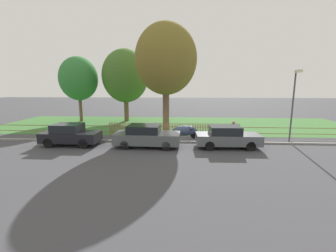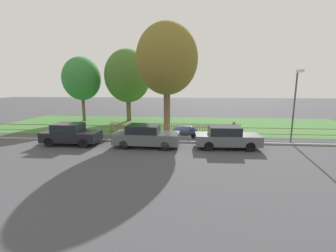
{
  "view_description": "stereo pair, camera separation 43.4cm",
  "coord_description": "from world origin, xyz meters",
  "px_view_note": "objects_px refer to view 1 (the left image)",
  "views": [
    {
      "loc": [
        0.58,
        -15.82,
        4.13
      ],
      "look_at": [
        -0.36,
        0.76,
        1.1
      ],
      "focal_mm": 24.0,
      "sensor_mm": 36.0,
      "label": 1
    },
    {
      "loc": [
        1.02,
        -15.79,
        4.13
      ],
      "look_at": [
        -0.36,
        0.76,
        1.1
      ],
      "focal_mm": 24.0,
      "sensor_mm": 36.0,
      "label": 2
    }
  ],
  "objects_px": {
    "parked_car_silver_hatchback": "(70,135)",
    "street_lamp": "(294,97)",
    "parked_car_black_saloon": "(147,136)",
    "tree_behind_motorcycle": "(125,76)",
    "covered_motorcycle": "(185,131)",
    "tree_mid_park": "(166,59)",
    "parked_car_navy_estate": "(227,137)",
    "tree_nearest_kerb": "(79,79)",
    "pedestrian_near_fence": "(233,130)"
  },
  "relations": [
    {
      "from": "parked_car_black_saloon",
      "to": "tree_nearest_kerb",
      "type": "relative_size",
      "value": 0.61
    },
    {
      "from": "tree_mid_park",
      "to": "covered_motorcycle",
      "type": "bearing_deg",
      "value": -54.76
    },
    {
      "from": "covered_motorcycle",
      "to": "parked_car_silver_hatchback",
      "type": "bearing_deg",
      "value": -167.12
    },
    {
      "from": "parked_car_navy_estate",
      "to": "tree_mid_park",
      "type": "xyz_separation_m",
      "value": [
        -4.39,
        4.92,
        5.54
      ]
    },
    {
      "from": "parked_car_silver_hatchback",
      "to": "covered_motorcycle",
      "type": "xyz_separation_m",
      "value": [
        8.0,
        2.57,
        -0.15
      ]
    },
    {
      "from": "parked_car_silver_hatchback",
      "to": "street_lamp",
      "type": "height_order",
      "value": "street_lamp"
    },
    {
      "from": "covered_motorcycle",
      "to": "tree_nearest_kerb",
      "type": "height_order",
      "value": "tree_nearest_kerb"
    },
    {
      "from": "covered_motorcycle",
      "to": "tree_nearest_kerb",
      "type": "bearing_deg",
      "value": 141.88
    },
    {
      "from": "covered_motorcycle",
      "to": "tree_behind_motorcycle",
      "type": "distance_m",
      "value": 11.66
    },
    {
      "from": "tree_behind_motorcycle",
      "to": "street_lamp",
      "type": "height_order",
      "value": "tree_behind_motorcycle"
    },
    {
      "from": "parked_car_black_saloon",
      "to": "tree_mid_park",
      "type": "bearing_deg",
      "value": 80.82
    },
    {
      "from": "parked_car_silver_hatchback",
      "to": "covered_motorcycle",
      "type": "distance_m",
      "value": 8.41
    },
    {
      "from": "parked_car_silver_hatchback",
      "to": "parked_car_black_saloon",
      "type": "xyz_separation_m",
      "value": [
        5.34,
        -0.06,
        -0.01
      ]
    },
    {
      "from": "tree_nearest_kerb",
      "to": "tree_behind_motorcycle",
      "type": "height_order",
      "value": "tree_behind_motorcycle"
    },
    {
      "from": "parked_car_black_saloon",
      "to": "tree_behind_motorcycle",
      "type": "height_order",
      "value": "tree_behind_motorcycle"
    },
    {
      "from": "covered_motorcycle",
      "to": "street_lamp",
      "type": "relative_size",
      "value": 0.38
    },
    {
      "from": "tree_nearest_kerb",
      "to": "pedestrian_near_fence",
      "type": "relative_size",
      "value": 4.62
    },
    {
      "from": "tree_nearest_kerb",
      "to": "parked_car_navy_estate",
      "type": "bearing_deg",
      "value": -35.29
    },
    {
      "from": "parked_car_black_saloon",
      "to": "tree_nearest_kerb",
      "type": "distance_m",
      "value": 14.46
    },
    {
      "from": "parked_car_navy_estate",
      "to": "tree_nearest_kerb",
      "type": "distance_m",
      "value": 18.32
    },
    {
      "from": "pedestrian_near_fence",
      "to": "tree_mid_park",
      "type": "bearing_deg",
      "value": 98.87
    },
    {
      "from": "parked_car_navy_estate",
      "to": "tree_behind_motorcycle",
      "type": "bearing_deg",
      "value": 129.38
    },
    {
      "from": "tree_mid_park",
      "to": "pedestrian_near_fence",
      "type": "distance_m",
      "value": 8.14
    },
    {
      "from": "parked_car_navy_estate",
      "to": "tree_mid_park",
      "type": "height_order",
      "value": "tree_mid_park"
    },
    {
      "from": "parked_car_black_saloon",
      "to": "parked_car_navy_estate",
      "type": "xyz_separation_m",
      "value": [
        5.38,
        0.07,
        -0.01
      ]
    },
    {
      "from": "tree_nearest_kerb",
      "to": "tree_mid_park",
      "type": "relative_size",
      "value": 0.78
    },
    {
      "from": "covered_motorcycle",
      "to": "tree_mid_park",
      "type": "xyz_separation_m",
      "value": [
        -1.68,
        2.37,
        5.67
      ]
    },
    {
      "from": "pedestrian_near_fence",
      "to": "tree_behind_motorcycle",
      "type": "bearing_deg",
      "value": 88.24
    },
    {
      "from": "parked_car_black_saloon",
      "to": "tree_mid_park",
      "type": "height_order",
      "value": "tree_mid_park"
    },
    {
      "from": "parked_car_silver_hatchback",
      "to": "street_lamp",
      "type": "xyz_separation_m",
      "value": [
        15.59,
        1.61,
        2.53
      ]
    },
    {
      "from": "parked_car_black_saloon",
      "to": "covered_motorcycle",
      "type": "xyz_separation_m",
      "value": [
        2.66,
        2.62,
        -0.14
      ]
    },
    {
      "from": "parked_car_silver_hatchback",
      "to": "parked_car_black_saloon",
      "type": "height_order",
      "value": "parked_car_silver_hatchback"
    },
    {
      "from": "tree_behind_motorcycle",
      "to": "parked_car_silver_hatchback",
      "type": "bearing_deg",
      "value": -96.82
    },
    {
      "from": "covered_motorcycle",
      "to": "parked_car_black_saloon",
      "type": "bearing_deg",
      "value": -140.35
    },
    {
      "from": "covered_motorcycle",
      "to": "tree_nearest_kerb",
      "type": "xyz_separation_m",
      "value": [
        -11.86,
        7.77,
        4.23
      ]
    },
    {
      "from": "parked_car_navy_estate",
      "to": "pedestrian_near_fence",
      "type": "xyz_separation_m",
      "value": [
        0.81,
        1.75,
        0.15
      ]
    },
    {
      "from": "tree_behind_motorcycle",
      "to": "street_lamp",
      "type": "bearing_deg",
      "value": -33.24
    },
    {
      "from": "tree_behind_motorcycle",
      "to": "tree_mid_park",
      "type": "distance_m",
      "value": 7.92
    },
    {
      "from": "tree_mid_park",
      "to": "street_lamp",
      "type": "xyz_separation_m",
      "value": [
        9.27,
        -3.33,
        -2.99
      ]
    },
    {
      "from": "tree_behind_motorcycle",
      "to": "tree_mid_park",
      "type": "relative_size",
      "value": 0.87
    },
    {
      "from": "parked_car_black_saloon",
      "to": "parked_car_navy_estate",
      "type": "height_order",
      "value": "parked_car_black_saloon"
    },
    {
      "from": "tree_mid_park",
      "to": "street_lamp",
      "type": "height_order",
      "value": "tree_mid_park"
    },
    {
      "from": "parked_car_silver_hatchback",
      "to": "pedestrian_near_fence",
      "type": "height_order",
      "value": "pedestrian_near_fence"
    },
    {
      "from": "tree_nearest_kerb",
      "to": "pedestrian_near_fence",
      "type": "bearing_deg",
      "value": -29.1
    },
    {
      "from": "covered_motorcycle",
      "to": "street_lamp",
      "type": "distance_m",
      "value": 8.11
    },
    {
      "from": "tree_behind_motorcycle",
      "to": "tree_mid_park",
      "type": "bearing_deg",
      "value": -50.23
    },
    {
      "from": "parked_car_navy_estate",
      "to": "tree_mid_park",
      "type": "bearing_deg",
      "value": 130.46
    },
    {
      "from": "parked_car_silver_hatchback",
      "to": "tree_nearest_kerb",
      "type": "distance_m",
      "value": 11.76
    },
    {
      "from": "tree_nearest_kerb",
      "to": "pedestrian_near_fence",
      "type": "height_order",
      "value": "tree_nearest_kerb"
    },
    {
      "from": "parked_car_navy_estate",
      "to": "covered_motorcycle",
      "type": "xyz_separation_m",
      "value": [
        -2.72,
        2.55,
        -0.13
      ]
    }
  ]
}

